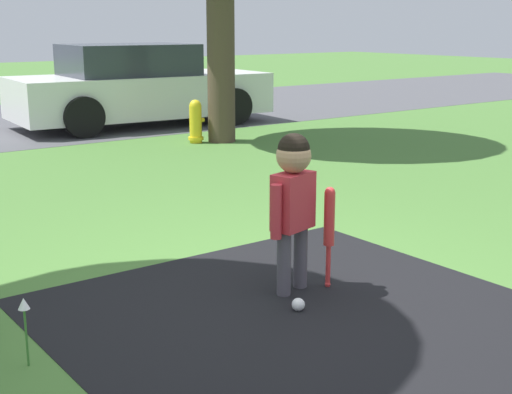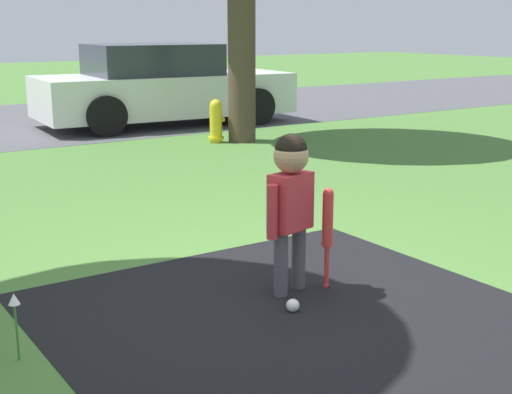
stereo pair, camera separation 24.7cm
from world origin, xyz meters
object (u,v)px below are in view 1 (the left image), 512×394
(sports_ball, at_px, (298,305))
(parked_car, at_px, (138,87))
(fire_hydrant, at_px, (196,122))
(baseball_bat, at_px, (329,223))
(child, at_px, (293,191))

(sports_ball, distance_m, parked_car, 8.64)
(fire_hydrant, height_order, parked_car, parked_car)
(baseball_bat, bearing_deg, sports_ball, -154.95)
(child, distance_m, parked_car, 8.29)
(baseball_bat, xyz_separation_m, parked_car, (2.69, 7.83, 0.21))
(sports_ball, xyz_separation_m, fire_hydrant, (2.90, 5.83, 0.27))
(child, relative_size, fire_hydrant, 1.65)
(child, height_order, sports_ball, child)
(sports_ball, bearing_deg, fire_hydrant, 63.57)
(child, height_order, parked_car, parked_car)
(baseball_bat, distance_m, sports_ball, 0.62)
(baseball_bat, distance_m, parked_car, 8.28)
(fire_hydrant, bearing_deg, sports_ball, -116.43)
(child, bearing_deg, parked_car, 54.87)
(child, distance_m, fire_hydrant, 6.18)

